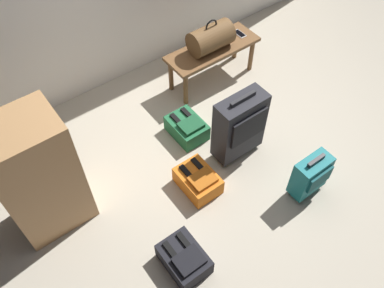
{
  "coord_description": "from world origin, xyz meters",
  "views": [
    {
      "loc": [
        -1.7,
        -1.61,
        3.02
      ],
      "look_at": [
        -0.4,
        0.15,
        0.25
      ],
      "focal_mm": 37.68,
      "sensor_mm": 36.0,
      "label": 1
    }
  ],
  "objects_px": {
    "duffel_bag_brown": "(211,38)",
    "suitcase_upright_charcoal": "(240,126)",
    "cell_phone": "(240,34)",
    "backpack_orange": "(198,180)",
    "suitcase_small_teal": "(311,175)",
    "side_cabinet": "(38,176)",
    "backpack_dark": "(184,259)",
    "bench": "(213,53)",
    "backpack_green": "(187,128)"
  },
  "relations": [
    {
      "from": "suitcase_upright_charcoal",
      "to": "backpack_orange",
      "type": "distance_m",
      "value": 0.6
    },
    {
      "from": "cell_phone",
      "to": "suitcase_small_teal",
      "type": "xyz_separation_m",
      "value": [
        -0.6,
        -1.62,
        -0.19
      ]
    },
    {
      "from": "suitcase_upright_charcoal",
      "to": "backpack_green",
      "type": "relative_size",
      "value": 1.89
    },
    {
      "from": "suitcase_small_teal",
      "to": "duffel_bag_brown",
      "type": "bearing_deg",
      "value": 82.77
    },
    {
      "from": "backpack_orange",
      "to": "backpack_dark",
      "type": "bearing_deg",
      "value": -135.57
    },
    {
      "from": "suitcase_upright_charcoal",
      "to": "backpack_orange",
      "type": "bearing_deg",
      "value": -169.97
    },
    {
      "from": "cell_phone",
      "to": "suitcase_upright_charcoal",
      "type": "height_order",
      "value": "suitcase_upright_charcoal"
    },
    {
      "from": "bench",
      "to": "side_cabinet",
      "type": "xyz_separation_m",
      "value": [
        -2.07,
        -0.53,
        0.19
      ]
    },
    {
      "from": "side_cabinet",
      "to": "backpack_orange",
      "type": "bearing_deg",
      "value": -24.12
    },
    {
      "from": "duffel_bag_brown",
      "to": "cell_phone",
      "type": "relative_size",
      "value": 3.06
    },
    {
      "from": "cell_phone",
      "to": "side_cabinet",
      "type": "bearing_deg",
      "value": -167.65
    },
    {
      "from": "backpack_dark",
      "to": "suitcase_upright_charcoal",
      "type": "bearing_deg",
      "value": 29.79
    },
    {
      "from": "cell_phone",
      "to": "bench",
      "type": "bearing_deg",
      "value": -179.21
    },
    {
      "from": "backpack_green",
      "to": "backpack_orange",
      "type": "bearing_deg",
      "value": -117.26
    },
    {
      "from": "backpack_orange",
      "to": "side_cabinet",
      "type": "distance_m",
      "value": 1.3
    },
    {
      "from": "bench",
      "to": "cell_phone",
      "type": "relative_size",
      "value": 6.94
    },
    {
      "from": "suitcase_upright_charcoal",
      "to": "side_cabinet",
      "type": "xyz_separation_m",
      "value": [
        -1.63,
        0.4,
        0.18
      ]
    },
    {
      "from": "bench",
      "to": "backpack_green",
      "type": "distance_m",
      "value": 0.87
    },
    {
      "from": "backpack_green",
      "to": "duffel_bag_brown",
      "type": "bearing_deg",
      "value": 36.54
    },
    {
      "from": "duffel_bag_brown",
      "to": "backpack_orange",
      "type": "xyz_separation_m",
      "value": [
        -0.93,
        -1.02,
        -0.46
      ]
    },
    {
      "from": "duffel_bag_brown",
      "to": "suitcase_small_teal",
      "type": "relative_size",
      "value": 0.96
    },
    {
      "from": "backpack_dark",
      "to": "backpack_orange",
      "type": "bearing_deg",
      "value": 44.43
    },
    {
      "from": "suitcase_small_teal",
      "to": "backpack_dark",
      "type": "xyz_separation_m",
      "value": [
        -1.23,
        0.09,
        -0.15
      ]
    },
    {
      "from": "duffel_bag_brown",
      "to": "backpack_green",
      "type": "height_order",
      "value": "duffel_bag_brown"
    },
    {
      "from": "duffel_bag_brown",
      "to": "backpack_green",
      "type": "xyz_separation_m",
      "value": [
        -0.65,
        -0.48,
        -0.46
      ]
    },
    {
      "from": "backpack_dark",
      "to": "side_cabinet",
      "type": "bearing_deg",
      "value": 120.96
    },
    {
      "from": "backpack_dark",
      "to": "cell_phone",
      "type": "bearing_deg",
      "value": 39.8
    },
    {
      "from": "cell_phone",
      "to": "backpack_orange",
      "type": "relative_size",
      "value": 0.38
    },
    {
      "from": "duffel_bag_brown",
      "to": "cell_phone",
      "type": "distance_m",
      "value": 0.42
    },
    {
      "from": "duffel_bag_brown",
      "to": "backpack_dark",
      "type": "relative_size",
      "value": 1.16
    },
    {
      "from": "backpack_dark",
      "to": "backpack_orange",
      "type": "xyz_separation_m",
      "value": [
        0.51,
        0.5,
        0.0
      ]
    },
    {
      "from": "suitcase_small_teal",
      "to": "side_cabinet",
      "type": "height_order",
      "value": "side_cabinet"
    },
    {
      "from": "bench",
      "to": "cell_phone",
      "type": "bearing_deg",
      "value": 0.79
    },
    {
      "from": "backpack_green",
      "to": "suitcase_upright_charcoal",
      "type": "bearing_deg",
      "value": -61.38
    },
    {
      "from": "duffel_bag_brown",
      "to": "side_cabinet",
      "type": "xyz_separation_m",
      "value": [
        -2.04,
        -0.53,
        -0.0
      ]
    },
    {
      "from": "backpack_green",
      "to": "side_cabinet",
      "type": "distance_m",
      "value": 1.46
    },
    {
      "from": "side_cabinet",
      "to": "suitcase_upright_charcoal",
      "type": "bearing_deg",
      "value": -13.86
    },
    {
      "from": "bench",
      "to": "side_cabinet",
      "type": "distance_m",
      "value": 2.14
    },
    {
      "from": "backpack_green",
      "to": "side_cabinet",
      "type": "height_order",
      "value": "side_cabinet"
    },
    {
      "from": "suitcase_small_teal",
      "to": "backpack_orange",
      "type": "xyz_separation_m",
      "value": [
        -0.72,
        0.59,
        -0.15
      ]
    },
    {
      "from": "backpack_orange",
      "to": "backpack_green",
      "type": "bearing_deg",
      "value": 62.74
    },
    {
      "from": "bench",
      "to": "suitcase_upright_charcoal",
      "type": "bearing_deg",
      "value": -115.05
    },
    {
      "from": "cell_phone",
      "to": "backpack_orange",
      "type": "distance_m",
      "value": 1.71
    },
    {
      "from": "duffel_bag_brown",
      "to": "cell_phone",
      "type": "xyz_separation_m",
      "value": [
        0.4,
        0.0,
        -0.13
      ]
    },
    {
      "from": "duffel_bag_brown",
      "to": "suitcase_upright_charcoal",
      "type": "height_order",
      "value": "duffel_bag_brown"
    },
    {
      "from": "suitcase_small_teal",
      "to": "side_cabinet",
      "type": "distance_m",
      "value": 2.15
    },
    {
      "from": "suitcase_upright_charcoal",
      "to": "backpack_green",
      "type": "distance_m",
      "value": 0.58
    },
    {
      "from": "bench",
      "to": "suitcase_upright_charcoal",
      "type": "height_order",
      "value": "suitcase_upright_charcoal"
    },
    {
      "from": "bench",
      "to": "suitcase_small_teal",
      "type": "relative_size",
      "value": 2.17
    },
    {
      "from": "bench",
      "to": "backpack_green",
      "type": "bearing_deg",
      "value": -144.79
    }
  ]
}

